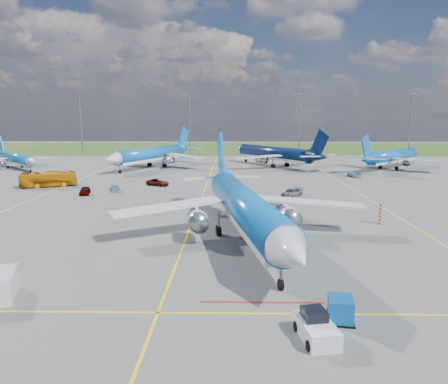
{
  "coord_description": "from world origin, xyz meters",
  "views": [
    {
      "loc": [
        5.58,
        -50.79,
        14.69
      ],
      "look_at": [
        4.44,
        10.18,
        4.0
      ],
      "focal_mm": 35.0,
      "sensor_mm": 36.0,
      "label": 1
    }
  ],
  "objects_px": {
    "baggage_tug_c": "(115,188)",
    "service_car_c": "(292,193)",
    "baggage_tug_e": "(354,175)",
    "uld_container": "(341,309)",
    "warning_post": "(381,213)",
    "bg_jet_nnw": "(151,168)",
    "baggage_tug_w": "(273,205)",
    "service_car_b": "(158,182)",
    "service_van": "(2,285)",
    "bg_jet_nw": "(18,169)",
    "apron_bus": "(48,179)",
    "pushback_tug": "(316,328)",
    "bg_jet_n": "(274,166)",
    "bg_jet_ne": "(392,169)",
    "main_airliner": "(245,241)",
    "service_car_a": "(85,191)"
  },
  "relations": [
    {
      "from": "bg_jet_n",
      "to": "pushback_tug",
      "type": "bearing_deg",
      "value": 51.9
    },
    {
      "from": "apron_bus",
      "to": "baggage_tug_e",
      "type": "height_order",
      "value": "apron_bus"
    },
    {
      "from": "service_car_b",
      "to": "baggage_tug_c",
      "type": "relative_size",
      "value": 1.09
    },
    {
      "from": "pushback_tug",
      "to": "baggage_tug_c",
      "type": "distance_m",
      "value": 64.6
    },
    {
      "from": "bg_jet_nnw",
      "to": "main_airliner",
      "type": "distance_m",
      "value": 77.45
    },
    {
      "from": "warning_post",
      "to": "uld_container",
      "type": "distance_m",
      "value": 31.59
    },
    {
      "from": "pushback_tug",
      "to": "uld_container",
      "type": "bearing_deg",
      "value": 39.8
    },
    {
      "from": "baggage_tug_e",
      "to": "uld_container",
      "type": "bearing_deg",
      "value": -121.22
    },
    {
      "from": "bg_jet_nw",
      "to": "service_van",
      "type": "xyz_separation_m",
      "value": [
        41.28,
        -86.76,
        1.02
      ]
    },
    {
      "from": "bg_jet_ne",
      "to": "main_airliner",
      "type": "bearing_deg",
      "value": 102.23
    },
    {
      "from": "apron_bus",
      "to": "service_car_c",
      "type": "bearing_deg",
      "value": -126.52
    },
    {
      "from": "baggage_tug_w",
      "to": "pushback_tug",
      "type": "bearing_deg",
      "value": -71.9
    },
    {
      "from": "bg_jet_nnw",
      "to": "bg_jet_n",
      "type": "relative_size",
      "value": 1.0
    },
    {
      "from": "service_car_c",
      "to": "baggage_tug_c",
      "type": "height_order",
      "value": "service_car_c"
    },
    {
      "from": "service_car_b",
      "to": "warning_post",
      "type": "bearing_deg",
      "value": -100.57
    },
    {
      "from": "bg_jet_n",
      "to": "service_car_b",
      "type": "bearing_deg",
      "value": 18.24
    },
    {
      "from": "service_van",
      "to": "main_airliner",
      "type": "bearing_deg",
      "value": 19.71
    },
    {
      "from": "warning_post",
      "to": "baggage_tug_w",
      "type": "relative_size",
      "value": 0.53
    },
    {
      "from": "baggage_tug_w",
      "to": "baggage_tug_e",
      "type": "height_order",
      "value": "baggage_tug_w"
    },
    {
      "from": "warning_post",
      "to": "bg_jet_nnw",
      "type": "distance_m",
      "value": 78.0
    },
    {
      "from": "service_car_a",
      "to": "service_car_b",
      "type": "relative_size",
      "value": 0.86
    },
    {
      "from": "apron_bus",
      "to": "baggage_tug_c",
      "type": "relative_size",
      "value": 2.43
    },
    {
      "from": "apron_bus",
      "to": "baggage_tug_c",
      "type": "xyz_separation_m",
      "value": [
        15.14,
        -4.53,
        -1.12
      ]
    },
    {
      "from": "baggage_tug_c",
      "to": "service_car_c",
      "type": "bearing_deg",
      "value": -24.35
    },
    {
      "from": "bg_jet_nnw",
      "to": "bg_jet_n",
      "type": "distance_m",
      "value": 35.64
    },
    {
      "from": "uld_container",
      "to": "baggage_tug_e",
      "type": "height_order",
      "value": "uld_container"
    },
    {
      "from": "apron_bus",
      "to": "service_car_c",
      "type": "xyz_separation_m",
      "value": [
        49.43,
        -10.31,
        -0.85
      ]
    },
    {
      "from": "service_van",
      "to": "apron_bus",
      "type": "xyz_separation_m",
      "value": [
        -19.6,
        56.0,
        0.57
      ]
    },
    {
      "from": "pushback_tug",
      "to": "baggage_tug_c",
      "type": "height_order",
      "value": "pushback_tug"
    },
    {
      "from": "pushback_tug",
      "to": "baggage_tug_c",
      "type": "bearing_deg",
      "value": 107.03
    },
    {
      "from": "bg_jet_ne",
      "to": "uld_container",
      "type": "height_order",
      "value": "bg_jet_ne"
    },
    {
      "from": "service_car_c",
      "to": "pushback_tug",
      "type": "bearing_deg",
      "value": -53.95
    },
    {
      "from": "bg_jet_nw",
      "to": "service_car_c",
      "type": "relative_size",
      "value": 6.1
    },
    {
      "from": "baggage_tug_e",
      "to": "service_car_b",
      "type": "bearing_deg",
      "value": -178.47
    },
    {
      "from": "service_van",
      "to": "baggage_tug_e",
      "type": "relative_size",
      "value": 1.03
    },
    {
      "from": "baggage_tug_c",
      "to": "bg_jet_ne",
      "type": "bearing_deg",
      "value": 14.33
    },
    {
      "from": "bg_jet_nnw",
      "to": "main_airliner",
      "type": "bearing_deg",
      "value": -47.25
    },
    {
      "from": "bg_jet_nnw",
      "to": "service_van",
      "type": "distance_m",
      "value": 90.17
    },
    {
      "from": "warning_post",
      "to": "baggage_tug_w",
      "type": "bearing_deg",
      "value": 144.19
    },
    {
      "from": "warning_post",
      "to": "bg_jet_ne",
      "type": "bearing_deg",
      "value": 69.0
    },
    {
      "from": "bg_jet_nnw",
      "to": "baggage_tug_e",
      "type": "xyz_separation_m",
      "value": [
        52.44,
        -18.53,
        0.46
      ]
    },
    {
      "from": "uld_container",
      "to": "baggage_tug_w",
      "type": "distance_m",
      "value": 38.97
    },
    {
      "from": "bg_jet_nw",
      "to": "bg_jet_ne",
      "type": "relative_size",
      "value": 0.84
    },
    {
      "from": "bg_jet_nnw",
      "to": "service_car_b",
      "type": "height_order",
      "value": "bg_jet_nnw"
    },
    {
      "from": "warning_post",
      "to": "bg_jet_n",
      "type": "bearing_deg",
      "value": 96.7
    },
    {
      "from": "bg_jet_ne",
      "to": "baggage_tug_c",
      "type": "distance_m",
      "value": 78.25
    },
    {
      "from": "warning_post",
      "to": "baggage_tug_c",
      "type": "height_order",
      "value": "warning_post"
    },
    {
      "from": "bg_jet_nw",
      "to": "bg_jet_n",
      "type": "relative_size",
      "value": 0.75
    },
    {
      "from": "main_airliner",
      "to": "baggage_tug_e",
      "type": "height_order",
      "value": "main_airliner"
    },
    {
      "from": "bg_jet_nw",
      "to": "baggage_tug_w",
      "type": "height_order",
      "value": "bg_jet_nw"
    }
  ]
}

